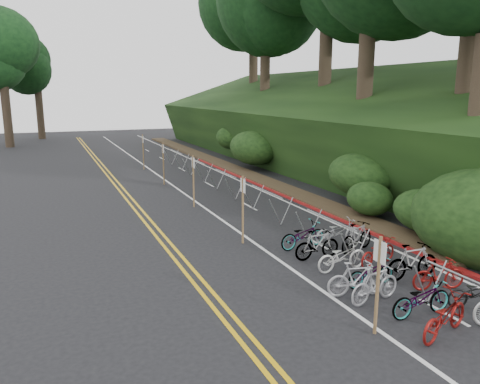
{
  "coord_description": "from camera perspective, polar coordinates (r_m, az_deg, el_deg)",
  "views": [
    {
      "loc": [
        -5.81,
        -10.02,
        5.42
      ],
      "look_at": [
        1.61,
        7.68,
        1.3
      ],
      "focal_mm": 35.0,
      "sensor_mm": 36.0,
      "label": 1
    }
  ],
  "objects": [
    {
      "name": "road_markings",
      "position": [
        21.81,
        -4.84,
        -2.31
      ],
      "size": [
        7.47,
        80.0,
        0.01
      ],
      "color": "gold",
      "rests_on": "ground"
    },
    {
      "name": "ground",
      "position": [
        12.79,
        6.83,
        -13.05
      ],
      "size": [
        120.0,
        120.0,
        0.0
      ],
      "primitive_type": "plane",
      "color": "black",
      "rests_on": "ground"
    },
    {
      "name": "bike_valet",
      "position": [
        14.45,
        17.04,
        -8.42
      ],
      "size": [
        3.1,
        8.6,
        1.09
      ],
      "color": "maroon",
      "rests_on": "ground"
    },
    {
      "name": "bike_front",
      "position": [
        13.17,
        13.97,
        -10.24
      ],
      "size": [
        0.83,
        1.69,
        0.98
      ],
      "primitive_type": "imported",
      "rotation": [
        0.0,
        0.0,
        1.34
      ],
      "color": "#9E9EA3",
      "rests_on": "ground"
    },
    {
      "name": "signpost_near",
      "position": [
        11.05,
        16.48,
        -10.12
      ],
      "size": [
        0.08,
        0.4,
        2.32
      ],
      "color": "brown",
      "rests_on": "ground"
    },
    {
      "name": "bike_rack_front",
      "position": [
        12.4,
        26.82,
        -11.01
      ],
      "size": [
        1.12,
        3.03,
        1.12
      ],
      "color": "gray",
      "rests_on": "ground"
    },
    {
      "name": "embankment",
      "position": [
        34.71,
        10.16,
        7.21
      ],
      "size": [
        14.3,
        48.14,
        9.11
      ],
      "color": "black",
      "rests_on": "ground"
    },
    {
      "name": "bike_racks_rest",
      "position": [
        25.07,
        -1.78,
        1.61
      ],
      "size": [
        1.14,
        23.0,
        1.17
      ],
      "color": "gray",
      "rests_on": "ground"
    },
    {
      "name": "red_curb",
      "position": [
        25.42,
        4.74,
        -0.12
      ],
      "size": [
        0.25,
        28.0,
        0.1
      ],
      "primitive_type": "cube",
      "color": "maroon",
      "rests_on": "ground"
    },
    {
      "name": "signposts_rest",
      "position": [
        25.18,
        -7.72,
        2.89
      ],
      "size": [
        0.08,
        18.4,
        2.5
      ],
      "color": "brown",
      "rests_on": "ground"
    }
  ]
}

